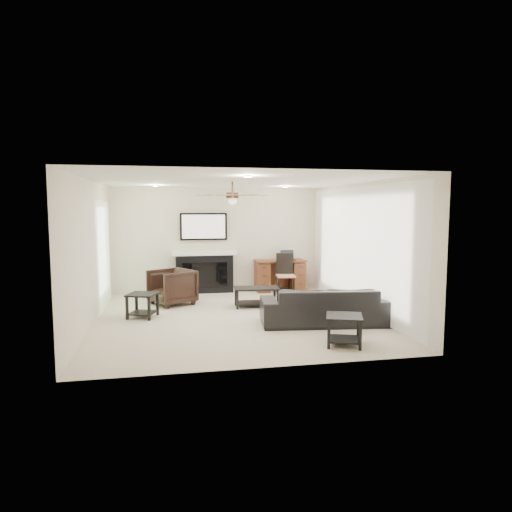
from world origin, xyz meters
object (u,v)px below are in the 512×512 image
object	(u,v)px
sofa	(325,306)
armchair	(172,287)
desk	(280,275)
coffee_table	(256,297)
fireplace_unit	(204,253)

from	to	relation	value
sofa	armchair	size ratio (longest dim) A/B	2.71
armchair	desk	distance (m)	2.84
coffee_table	desk	world-z (taller)	desk
sofa	fireplace_unit	world-z (taller)	fireplace_unit
sofa	desk	size ratio (longest dim) A/B	1.82
armchair	fireplace_unit	bearing A→B (deg)	117.57
desk	sofa	bearing A→B (deg)	-90.27
sofa	coffee_table	world-z (taller)	sofa
coffee_table	desk	distance (m)	1.90
armchair	fireplace_unit	xyz separation A→B (m)	(0.79, 1.22, 0.58)
armchair	desk	bearing A→B (deg)	83.42
armchair	fireplace_unit	distance (m)	1.56
sofa	coffee_table	distance (m)	1.84
sofa	desk	world-z (taller)	desk
sofa	desk	bearing A→B (deg)	-83.22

